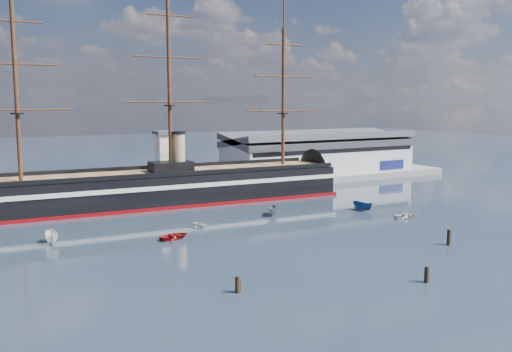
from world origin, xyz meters
TOP-DOWN VIEW (x-y plane):
  - ground at (0.00, 40.00)m, footprint 600.00×600.00m
  - quay at (10.00, 76.00)m, footprint 180.00×18.00m
  - warehouse at (58.00, 80.00)m, footprint 63.00×21.00m
  - quay_tower at (3.00, 73.00)m, footprint 5.00×5.00m
  - warship at (-3.95, 60.00)m, footprint 113.21×20.09m
  - motorboat_a at (-32.84, 32.75)m, footprint 6.92×3.06m
  - motorboat_b at (-12.78, 25.56)m, footprint 2.18×3.77m
  - motorboat_c at (13.75, 35.11)m, footprint 6.35×5.09m
  - motorboat_d at (-5.31, 31.70)m, footprint 5.93×4.43m
  - motorboat_e at (37.25, 18.58)m, footprint 2.30×3.53m
  - motorboat_f at (34.63, 29.91)m, footprint 6.74×3.49m
  - piling_near_left at (-16.13, -5.88)m, footprint 0.64×0.64m
  - piling_near_mid at (8.67, -14.91)m, footprint 0.64×0.64m
  - piling_near_right at (27.26, -1.95)m, footprint 0.64×0.64m

SIDE VIEW (x-z plane):
  - ground at x=0.00m, z-range 0.00..0.00m
  - quay at x=10.00m, z-range -1.00..1.00m
  - motorboat_a at x=-32.84m, z-range -1.34..1.34m
  - motorboat_b at x=-12.78m, z-range -0.83..0.83m
  - motorboat_c at x=13.75m, z-range -1.22..1.22m
  - motorboat_d at x=-5.31m, z-range -1.00..1.00m
  - motorboat_e at x=37.25m, z-range -0.77..0.77m
  - motorboat_f at x=34.63m, z-range -1.28..1.28m
  - piling_near_left at x=-16.13m, z-range -1.46..1.46m
  - piling_near_mid at x=8.67m, z-range -1.49..1.49m
  - piling_near_right at x=27.26m, z-range -1.76..1.76m
  - warship at x=-3.95m, z-range -22.93..31.01m
  - warehouse at x=58.00m, z-range 2.18..13.78m
  - quay_tower at x=3.00m, z-range 2.25..17.25m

